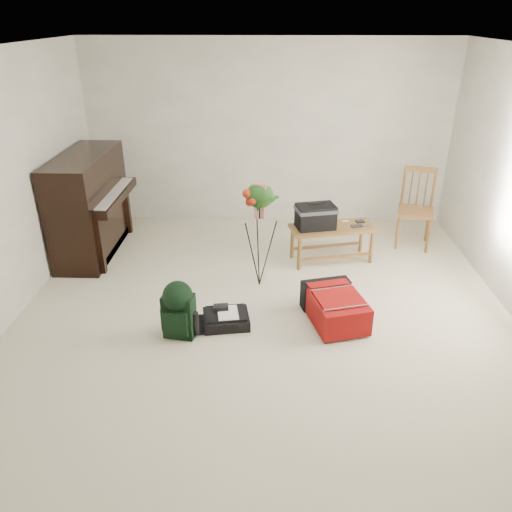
{
  "coord_description": "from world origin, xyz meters",
  "views": [
    {
      "loc": [
        0.05,
        -4.15,
        2.78
      ],
      "look_at": [
        -0.09,
        0.35,
        0.56
      ],
      "focal_mm": 35.0,
      "sensor_mm": 36.0,
      "label": 1
    }
  ],
  "objects_px": {
    "piano": "(90,207)",
    "dining_chair": "(415,209)",
    "red_suitcase": "(334,304)",
    "bench": "(320,219)",
    "green_backpack": "(178,307)",
    "flower_stand": "(259,236)",
    "black_duffel": "(226,318)"
  },
  "relations": [
    {
      "from": "piano",
      "to": "dining_chair",
      "type": "relative_size",
      "value": 1.49
    },
    {
      "from": "red_suitcase",
      "to": "bench",
      "type": "bearing_deg",
      "value": 77.01
    },
    {
      "from": "red_suitcase",
      "to": "green_backpack",
      "type": "xyz_separation_m",
      "value": [
        -1.49,
        -0.34,
        0.15
      ]
    },
    {
      "from": "dining_chair",
      "to": "red_suitcase",
      "type": "relative_size",
      "value": 1.22
    },
    {
      "from": "piano",
      "to": "red_suitcase",
      "type": "relative_size",
      "value": 1.83
    },
    {
      "from": "red_suitcase",
      "to": "flower_stand",
      "type": "relative_size",
      "value": 0.67
    },
    {
      "from": "green_backpack",
      "to": "flower_stand",
      "type": "bearing_deg",
      "value": 64.14
    },
    {
      "from": "bench",
      "to": "red_suitcase",
      "type": "height_order",
      "value": "bench"
    },
    {
      "from": "bench",
      "to": "flower_stand",
      "type": "bearing_deg",
      "value": -151.19
    },
    {
      "from": "red_suitcase",
      "to": "flower_stand",
      "type": "bearing_deg",
      "value": 123.82
    },
    {
      "from": "dining_chair",
      "to": "green_backpack",
      "type": "bearing_deg",
      "value": -126.67
    },
    {
      "from": "red_suitcase",
      "to": "green_backpack",
      "type": "height_order",
      "value": "green_backpack"
    },
    {
      "from": "green_backpack",
      "to": "flower_stand",
      "type": "xyz_separation_m",
      "value": [
        0.73,
        1.01,
        0.28
      ]
    },
    {
      "from": "red_suitcase",
      "to": "green_backpack",
      "type": "relative_size",
      "value": 1.44
    },
    {
      "from": "bench",
      "to": "green_backpack",
      "type": "height_order",
      "value": "bench"
    },
    {
      "from": "dining_chair",
      "to": "black_duffel",
      "type": "relative_size",
      "value": 2.04
    },
    {
      "from": "black_duffel",
      "to": "flower_stand",
      "type": "distance_m",
      "value": 1.01
    },
    {
      "from": "dining_chair",
      "to": "black_duffel",
      "type": "height_order",
      "value": "dining_chair"
    },
    {
      "from": "bench",
      "to": "piano",
      "type": "bearing_deg",
      "value": 162.94
    },
    {
      "from": "piano",
      "to": "red_suitcase",
      "type": "height_order",
      "value": "piano"
    },
    {
      "from": "piano",
      "to": "dining_chair",
      "type": "xyz_separation_m",
      "value": [
        4.09,
        0.33,
        -0.11
      ]
    },
    {
      "from": "black_duffel",
      "to": "bench",
      "type": "bearing_deg",
      "value": 45.59
    },
    {
      "from": "piano",
      "to": "black_duffel",
      "type": "relative_size",
      "value": 3.04
    },
    {
      "from": "piano",
      "to": "black_duffel",
      "type": "xyz_separation_m",
      "value": [
        1.81,
        -1.64,
        -0.53
      ]
    },
    {
      "from": "piano",
      "to": "green_backpack",
      "type": "bearing_deg",
      "value": -52.85
    },
    {
      "from": "black_duffel",
      "to": "piano",
      "type": "bearing_deg",
      "value": 128.66
    },
    {
      "from": "black_duffel",
      "to": "green_backpack",
      "type": "relative_size",
      "value": 0.86
    },
    {
      "from": "piano",
      "to": "dining_chair",
      "type": "bearing_deg",
      "value": 4.63
    },
    {
      "from": "piano",
      "to": "flower_stand",
      "type": "relative_size",
      "value": 1.22
    },
    {
      "from": "piano",
      "to": "flower_stand",
      "type": "height_order",
      "value": "piano"
    },
    {
      "from": "piano",
      "to": "bench",
      "type": "height_order",
      "value": "piano"
    },
    {
      "from": "bench",
      "to": "red_suitcase",
      "type": "distance_m",
      "value": 1.37
    }
  ]
}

